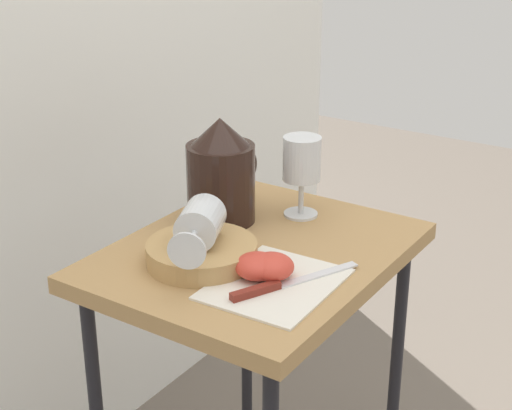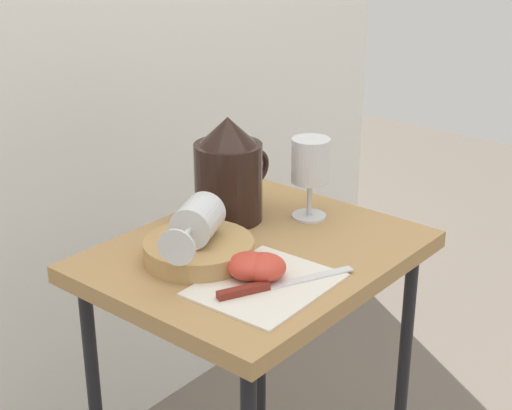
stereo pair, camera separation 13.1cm
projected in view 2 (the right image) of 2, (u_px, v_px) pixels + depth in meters
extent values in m
cube|color=#AD8451|center=(256.00, 256.00, 1.35)|extent=(0.54, 0.44, 0.03)
cylinder|color=black|center=(401.00, 405.00, 1.55)|extent=(0.02, 0.02, 0.69)
cylinder|color=black|center=(261.00, 342.00, 1.76)|extent=(0.02, 0.02, 0.69)
cube|color=silver|center=(266.00, 285.00, 1.22)|extent=(0.22, 0.18, 0.00)
cylinder|color=tan|center=(199.00, 250.00, 1.30)|extent=(0.18, 0.18, 0.03)
cylinder|color=black|center=(228.00, 182.00, 1.44)|extent=(0.12, 0.12, 0.15)
cylinder|color=#B23819|center=(229.00, 197.00, 1.45)|extent=(0.11, 0.11, 0.08)
cone|color=black|center=(228.00, 131.00, 1.40)|extent=(0.11, 0.11, 0.05)
torus|color=black|center=(256.00, 167.00, 1.49)|extent=(0.07, 0.01, 0.07)
cylinder|color=silver|center=(309.00, 216.00, 1.47)|extent=(0.06, 0.06, 0.00)
cylinder|color=silver|center=(309.00, 198.00, 1.46)|extent=(0.01, 0.01, 0.07)
cylinder|color=silver|center=(311.00, 160.00, 1.43)|extent=(0.07, 0.07, 0.08)
cylinder|color=#B23819|center=(310.00, 170.00, 1.43)|extent=(0.06, 0.06, 0.04)
cylinder|color=silver|center=(198.00, 220.00, 1.28)|extent=(0.11, 0.10, 0.07)
cylinder|color=silver|center=(182.00, 238.00, 1.22)|extent=(0.06, 0.03, 0.01)
cylinder|color=silver|center=(175.00, 247.00, 1.19)|extent=(0.03, 0.06, 0.06)
ellipsoid|color=#CC3D2D|center=(249.00, 266.00, 1.23)|extent=(0.07, 0.07, 0.04)
ellipsoid|color=#CC3D2D|center=(264.00, 267.00, 1.23)|extent=(0.07, 0.07, 0.04)
cube|color=silver|center=(311.00, 278.00, 1.23)|extent=(0.14, 0.08, 0.00)
cube|color=maroon|center=(243.00, 291.00, 1.19)|extent=(0.08, 0.05, 0.01)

